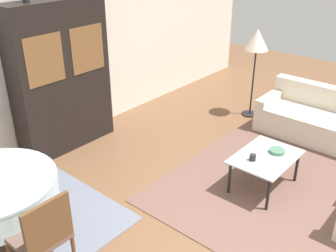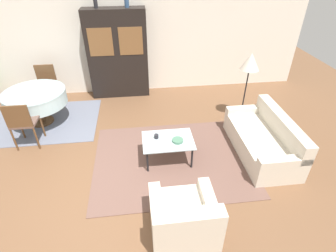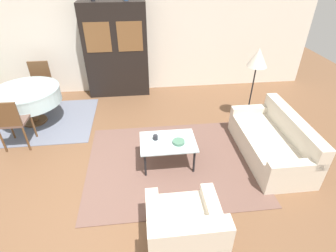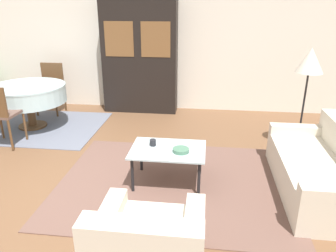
# 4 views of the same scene
# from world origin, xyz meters

# --- Properties ---
(ground_plane) EXTENTS (14.00, 14.00, 0.00)m
(ground_plane) POSITION_xyz_m (0.00, 0.00, 0.00)
(ground_plane) COLOR brown
(wall_back) EXTENTS (10.00, 0.06, 2.70)m
(wall_back) POSITION_xyz_m (0.00, 3.63, 1.35)
(wall_back) COLOR silver
(wall_back) RESTS_ON ground_plane
(area_rug) EXTENTS (2.80, 2.23, 0.01)m
(area_rug) POSITION_xyz_m (1.17, 0.60, 0.01)
(area_rug) COLOR brown
(area_rug) RESTS_ON ground_plane
(dining_rug) EXTENTS (2.45, 1.75, 0.01)m
(dining_rug) POSITION_xyz_m (-1.54, 2.21, 0.01)
(dining_rug) COLOR slate
(dining_rug) RESTS_ON ground_plane
(couch) EXTENTS (0.86, 1.76, 0.75)m
(couch) POSITION_xyz_m (2.90, 0.61, 0.27)
(couch) COLOR beige
(couch) RESTS_ON ground_plane
(armchair) EXTENTS (0.86, 0.84, 0.73)m
(armchair) POSITION_xyz_m (1.13, -0.89, 0.28)
(armchair) COLOR beige
(armchair) RESTS_ON ground_plane
(coffee_table) EXTENTS (0.89, 0.64, 0.45)m
(coffee_table) POSITION_xyz_m (1.10, 0.60, 0.41)
(coffee_table) COLOR black
(coffee_table) RESTS_ON area_rug
(display_cabinet) EXTENTS (1.44, 0.41, 2.13)m
(display_cabinet) POSITION_xyz_m (0.21, 3.38, 1.07)
(display_cabinet) COLOR black
(display_cabinet) RESTS_ON ground_plane
(dining_table) EXTENTS (1.27, 1.27, 0.75)m
(dining_table) POSITION_xyz_m (-1.52, 2.20, 0.61)
(dining_table) COLOR brown
(dining_table) RESTS_ON dining_rug
(dining_chair_far) EXTENTS (0.44, 0.44, 0.96)m
(dining_chair_far) POSITION_xyz_m (-1.52, 3.05, 0.57)
(dining_chair_far) COLOR brown
(dining_chair_far) RESTS_ON dining_rug
(floor_lamp) EXTENTS (0.38, 0.38, 1.51)m
(floor_lamp) POSITION_xyz_m (2.94, 1.83, 1.28)
(floor_lamp) COLOR black
(floor_lamp) RESTS_ON ground_plane
(cup) EXTENTS (0.08, 0.08, 0.08)m
(cup) POSITION_xyz_m (0.91, 0.68, 0.50)
(cup) COLOR #232328
(cup) RESTS_ON coffee_table
(bowl) EXTENTS (0.19, 0.19, 0.04)m
(bowl) POSITION_xyz_m (1.26, 0.54, 0.48)
(bowl) COLOR #4C7A60
(bowl) RESTS_ON coffee_table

